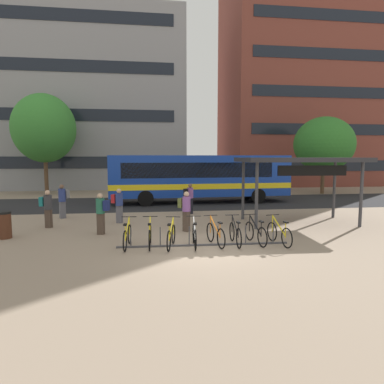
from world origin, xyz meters
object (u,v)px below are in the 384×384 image
object	(u,v)px
commuter_teal_pack_1	(47,206)
commuter_navy_pack_5	(101,211)
parked_bicycle_white_3	(194,236)
commuter_grey_pack_3	(63,199)
parked_bicycle_yellow_7	(279,234)
parked_bicycle_yellow_2	(171,237)
parked_bicycle_black_5	(235,234)
transit_shelter	(300,162)
city_bus	(201,177)
street_tree_1	(324,144)
street_tree_0	(44,128)
parked_bicycle_black_6	(256,233)
parked_bicycle_yellow_1	(150,236)
commuter_olive_pack_2	(186,208)
trash_bin	(4,225)
commuter_black_pack_4	(190,196)
commuter_red_pack_0	(118,203)
parked_bicycle_yellow_0	(127,237)
parked_bicycle_orange_4	(215,234)

from	to	relation	value
commuter_teal_pack_1	commuter_navy_pack_5	distance (m)	3.01
parked_bicycle_white_3	commuter_grey_pack_3	world-z (taller)	commuter_grey_pack_3
parked_bicycle_yellow_7	commuter_navy_pack_5	xyz separation A→B (m)	(-6.45, 2.40, 0.58)
parked_bicycle_yellow_2	parked_bicycle_black_5	xyz separation A→B (m)	(2.27, 0.09, 0.00)
transit_shelter	commuter_navy_pack_5	world-z (taller)	transit_shelter
city_bus	commuter_grey_pack_3	distance (m)	9.31
street_tree_1	parked_bicycle_yellow_7	bearing A→B (deg)	-123.06
city_bus	street_tree_0	distance (m)	14.30
parked_bicycle_black_6	parked_bicycle_yellow_7	xyz separation A→B (m)	(0.80, -0.20, 0.00)
parked_bicycle_white_3	transit_shelter	distance (m)	6.91
parked_bicycle_yellow_1	parked_bicycle_black_6	world-z (taller)	same
transit_shelter	commuter_olive_pack_2	size ratio (longest dim) A/B	3.36
commuter_olive_pack_2	street_tree_0	world-z (taller)	street_tree_0
city_bus	commuter_navy_pack_5	size ratio (longest dim) A/B	7.29
commuter_teal_pack_1	commuter_grey_pack_3	world-z (taller)	commuter_grey_pack_3
parked_bicycle_black_6	trash_bin	world-z (taller)	trash_bin
commuter_grey_pack_3	parked_bicycle_yellow_7	bearing A→B (deg)	104.67
parked_bicycle_white_3	parked_bicycle_black_5	world-z (taller)	same
parked_bicycle_white_3	street_tree_1	world-z (taller)	street_tree_1
commuter_grey_pack_3	street_tree_1	xyz separation A→B (m)	(18.95, 9.16, 3.18)
parked_bicycle_white_3	commuter_olive_pack_2	world-z (taller)	commuter_olive_pack_2
parked_bicycle_yellow_2	commuter_black_pack_4	bearing A→B (deg)	0.57
commuter_navy_pack_5	trash_bin	distance (m)	3.63
commuter_black_pack_4	trash_bin	world-z (taller)	commuter_black_pack_4
trash_bin	street_tree_1	size ratio (longest dim) A/B	0.16
street_tree_1	street_tree_0	bearing A→B (deg)	173.53
parked_bicycle_black_6	commuter_red_pack_0	xyz separation A→B (m)	(-5.18, 4.53, 0.55)
city_bus	commuter_grey_pack_3	xyz separation A→B (m)	(-7.84, -4.96, -0.78)
parked_bicycle_yellow_0	commuter_teal_pack_1	size ratio (longest dim) A/B	1.04
parked_bicycle_yellow_0	commuter_black_pack_4	xyz separation A→B (m)	(2.95, 6.53, 0.57)
commuter_teal_pack_1	street_tree_1	bearing A→B (deg)	46.46
city_bus	commuter_teal_pack_1	world-z (taller)	city_bus
parked_bicycle_black_5	commuter_red_pack_0	size ratio (longest dim) A/B	1.06
trash_bin	commuter_olive_pack_2	bearing A→B (deg)	2.52
parked_bicycle_yellow_2	commuter_olive_pack_2	xyz separation A→B (m)	(0.77, 2.44, 0.58)
parked_bicycle_yellow_7	commuter_teal_pack_1	xyz separation A→B (m)	(-8.97, 4.04, 0.57)
transit_shelter	commuter_black_pack_4	distance (m)	6.04
parked_bicycle_black_5	street_tree_0	bearing A→B (deg)	33.77
city_bus	commuter_black_pack_4	bearing A→B (deg)	-109.01
parked_bicycle_yellow_0	transit_shelter	distance (m)	8.76
parked_bicycle_white_3	transit_shelter	xyz separation A→B (m)	(5.42, 3.50, 2.48)
parked_bicycle_white_3	street_tree_0	size ratio (longest dim) A/B	0.21
city_bus	parked_bicycle_orange_4	world-z (taller)	city_bus
parked_bicycle_black_6	commuter_red_pack_0	world-z (taller)	commuter_red_pack_0
commuter_olive_pack_2	trash_bin	bearing A→B (deg)	-136.34
commuter_olive_pack_2	trash_bin	xyz separation A→B (m)	(-6.99, -0.31, -0.45)
parked_bicycle_black_5	commuter_red_pack_0	distance (m)	6.38
transit_shelter	commuter_olive_pack_2	xyz separation A→B (m)	(-5.45, -1.10, -1.90)
city_bus	parked_bicycle_yellow_2	distance (m)	11.62
parked_bicycle_black_5	commuter_grey_pack_3	size ratio (longest dim) A/B	1.00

